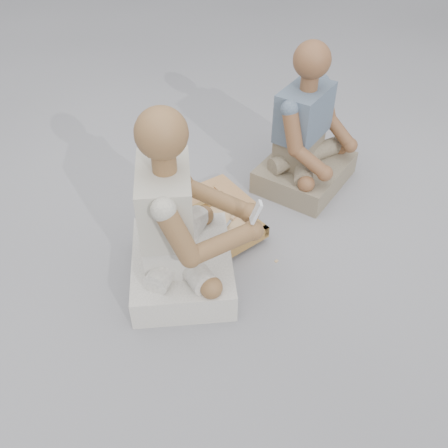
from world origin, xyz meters
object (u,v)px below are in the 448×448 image
object	(u,v)px
tool_tray	(208,234)
companion	(306,141)
craftsman	(179,230)
carved_panel	(203,205)

from	to	relation	value
tool_tray	companion	world-z (taller)	companion
tool_tray	craftsman	size ratio (longest dim) A/B	0.66
carved_panel	companion	xyz separation A→B (m)	(0.67, 0.07, 0.28)
carved_panel	tool_tray	bearing A→B (deg)	-99.74
tool_tray	companion	xyz separation A→B (m)	(0.72, 0.37, 0.24)
tool_tray	carved_panel	bearing A→B (deg)	80.26
craftsman	carved_panel	bearing A→B (deg)	165.76
carved_panel	craftsman	size ratio (longest dim) A/B	0.55
craftsman	tool_tray	bearing A→B (deg)	148.99
craftsman	companion	bearing A→B (deg)	134.17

